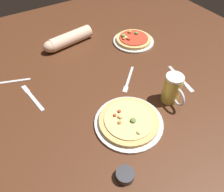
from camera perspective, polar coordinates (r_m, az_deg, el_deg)
ground_plane at (r=1.12m, az=0.00°, el=-1.22°), size 2.40×2.40×0.03m
pizza_plate_near at (r=1.00m, az=4.45°, el=-6.65°), size 0.32×0.32×0.05m
pizza_plate_far at (r=1.51m, az=5.66°, el=14.53°), size 0.27×0.27×0.05m
beer_mug_dark at (r=1.09m, az=15.65°, el=1.76°), size 0.09×0.14×0.15m
ramekin_butter at (r=0.87m, az=3.46°, el=-20.12°), size 0.07×0.07×0.03m
fork_left at (r=1.21m, az=4.39°, el=4.41°), size 0.17×0.16×0.01m
knife_right at (r=1.19m, az=-20.27°, el=-0.27°), size 0.06×0.23×0.01m
fork_spare at (r=1.33m, az=-25.84°, el=3.39°), size 0.22×0.09×0.01m
knife_spare at (r=1.27m, az=17.66°, el=4.45°), size 0.06×0.23×0.01m
diner_arm at (r=1.48m, az=-11.92°, el=14.27°), size 0.35×0.13×0.08m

